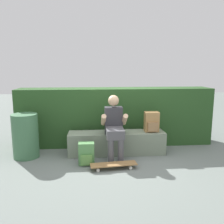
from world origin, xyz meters
TOP-DOWN VIEW (x-y plane):
  - ground_plane at (0.00, 0.00)m, footprint 24.00×24.00m
  - bench_main at (0.00, 0.39)m, footprint 1.92×0.43m
  - person_skater at (-0.07, 0.18)m, footprint 0.49×0.62m
  - skateboard_near_person at (-0.13, -0.36)m, footprint 0.82×0.28m
  - backpack_on_bench at (0.70, 0.38)m, footprint 0.28×0.23m
  - backpack_on_ground at (-0.59, -0.13)m, footprint 0.28×0.23m
  - hedge_row at (0.04, 1.06)m, footprint 4.26×0.62m
  - trash_bin at (-1.76, 0.33)m, footprint 0.49×0.49m

SIDE VIEW (x-z plane):
  - ground_plane at x=0.00m, z-range 0.00..0.00m
  - skateboard_near_person at x=-0.13m, z-range 0.03..0.12m
  - backpack_on_ground at x=-0.59m, z-range -0.01..0.39m
  - bench_main at x=0.00m, z-range 0.00..0.44m
  - trash_bin at x=-1.76m, z-range 0.00..0.85m
  - hedge_row at x=0.04m, z-range 0.00..1.27m
  - backpack_on_bench at x=0.70m, z-range 0.44..0.84m
  - person_skater at x=-0.07m, z-range 0.05..1.24m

